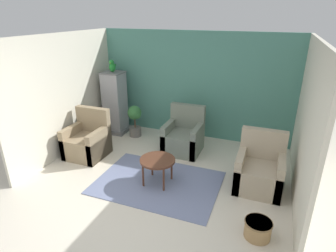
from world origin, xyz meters
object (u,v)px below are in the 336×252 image
Objects in this scene: coffee_table at (158,162)px; armchair_left at (88,142)px; armchair_middle at (184,137)px; parrot at (112,66)px; wicker_basket at (258,228)px; potted_plant at (135,118)px; armchair_right at (259,171)px; birdcage at (115,104)px.

coffee_table is 1.87m from armchair_left.
parrot is at bearing 167.50° from armchair_middle.
armchair_middle is 2.65× the size of wicker_basket.
potted_plant is (0.59, -0.10, -1.20)m from parrot.
parrot is at bearing 170.36° from potted_plant.
potted_plant is at bearing 127.98° from coffee_table.
armchair_right is 1.88m from armchair_middle.
birdcage is 4.08× the size of wicker_basket.
armchair_right is at bearing 94.47° from wicker_basket.
armchair_right reaches higher than potted_plant.
coffee_table is 2.18m from potted_plant.
wicker_basket is (3.13, -2.43, -0.33)m from potted_plant.
armchair_middle is 1.28× the size of potted_plant.
birdcage is at bearing -90.00° from parrot.
armchair_middle is at bearing -12.50° from parrot.
coffee_table is 0.63× the size of armchair_middle.
birdcage is (-3.62, 1.30, 0.43)m from armchair_right.
coffee_table is 1.39m from armchair_middle.
armchair_left is 1.00× the size of armchair_right.
armchair_right is (3.51, 0.07, 0.00)m from armchair_left.
armchair_left is 3.34× the size of parrot.
armchair_middle is (0.03, 1.39, -0.12)m from coffee_table.
armchair_left is at bearing -85.06° from birdcage.
potted_plant is (-1.34, 1.72, 0.03)m from coffee_table.
potted_plant is at bearing -9.64° from parrot.
armchair_right is (1.69, 0.52, -0.12)m from coffee_table.
wicker_basket is (3.72, -2.53, -0.61)m from birdcage.
armchair_right is 4.08m from parrot.
birdcage is at bearing 145.78° from wicker_basket.
coffee_table is at bearing -162.94° from armchair_right.
coffee_table is 0.41× the size of birdcage.
coffee_table is at bearing -13.89° from armchair_left.
birdcage reaches higher than potted_plant.
wicker_basket is at bearing -34.24° from parrot.
parrot is at bearing 94.93° from armchair_left.
armchair_middle is at bearing 152.51° from armchair_right.
armchair_middle is at bearing -12.44° from birdcage.
armchair_left is at bearing 166.11° from coffee_table.
potted_plant is (0.59, -0.10, -0.28)m from birdcage.
parrot is at bearing 160.25° from armchair_right.
parrot reaches higher than potted_plant.
birdcage is 1.97× the size of potted_plant.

